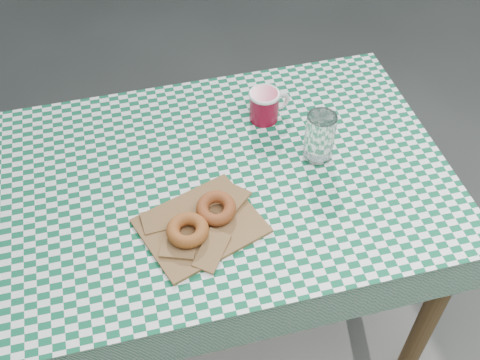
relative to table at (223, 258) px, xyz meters
name	(u,v)px	position (x,y,z in m)	size (l,w,h in m)	color
ground	(252,281)	(0.14, 0.12, -0.38)	(60.00, 60.00, 0.00)	#4A4A46
table	(223,258)	(0.00, 0.00, 0.00)	(1.20, 0.80, 0.75)	brown
tablecloth	(220,177)	(0.00, 0.00, 0.38)	(1.22, 0.82, 0.01)	#0D5837
paper_bag	(201,225)	(-0.09, -0.15, 0.39)	(0.28, 0.22, 0.01)	brown
bagel_front	(188,230)	(-0.12, -0.18, 0.41)	(0.10, 0.10, 0.03)	#96531F
bagel_back	(216,208)	(-0.04, -0.13, 0.41)	(0.10, 0.10, 0.03)	brown
coffee_mug	(264,106)	(0.18, 0.19, 0.43)	(0.17, 0.17, 0.09)	maroon
drinking_glass	(320,137)	(0.27, 0.00, 0.45)	(0.08, 0.08, 0.14)	white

